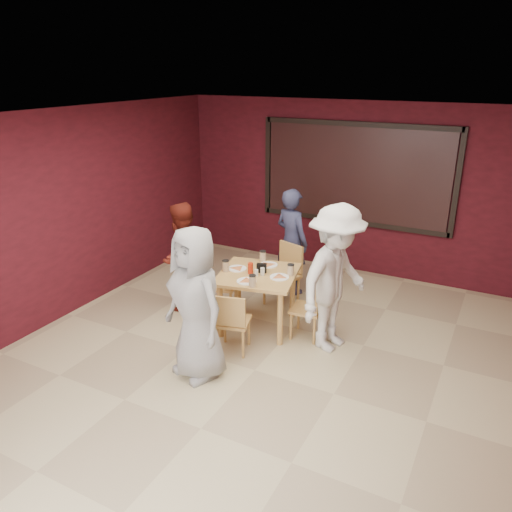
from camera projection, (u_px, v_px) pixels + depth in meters
The scene contains 11 objects.
floor at pixel (255, 370), 5.76m from camera, with size 7.00×7.00×0.00m, color tan.
window_blinds at pixel (354, 175), 8.02m from camera, with size 3.00×0.02×1.50m, color black.
dining_table at pixel (258, 280), 6.50m from camera, with size 1.16×1.16×0.92m.
chair_front at pixel (232, 320), 5.95m from camera, with size 0.47×0.47×0.80m.
chair_back at pixel (285, 271), 7.23m from camera, with size 0.55×0.55×0.90m.
chair_left at pixel (215, 280), 6.92m from camera, with size 0.54×0.54×0.88m.
chair_right at pixel (312, 306), 6.30m from camera, with size 0.41×0.41×0.79m.
diner_front at pixel (196, 304), 5.40m from camera, with size 0.86×0.56×1.75m, color #949494.
diner_back at pixel (292, 241), 7.52m from camera, with size 0.59×0.39×1.62m, color #2D3151.
diner_left at pixel (181, 257), 7.02m from camera, with size 0.75×0.59×1.55m, color maroon.
diner_right at pixel (335, 279), 5.93m from camera, with size 1.18×0.68×1.83m, color silver.
Camera 1 is at (2.29, -4.34, 3.29)m, focal length 35.00 mm.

